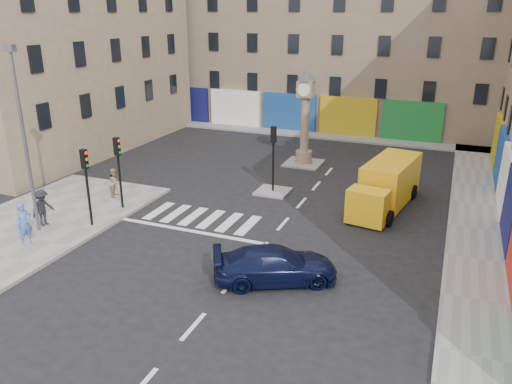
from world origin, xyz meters
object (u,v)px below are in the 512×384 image
Objects in this scene: traffic_light_left_far at (118,161)px; clock_pillar at (305,112)px; pedestrian_tan at (115,182)px; lamp_post at (23,132)px; yellow_van at (387,185)px; traffic_light_island at (273,148)px; pedestrian_blue at (24,224)px; navy_sedan at (275,265)px; traffic_light_left_near at (86,175)px; pedestrian_dark at (42,208)px.

clock_pillar reaches higher than traffic_light_left_far.
lamp_post is at bearing 152.98° from pedestrian_tan.
yellow_van is 14.56m from pedestrian_tan.
traffic_light_island is 1.92× the size of pedestrian_blue.
traffic_light_left_far reaches higher than navy_sedan.
clock_pillar reaches higher than traffic_light_left_near.
yellow_van reaches higher than pedestrian_blue.
lamp_post is 4.31× the size of pedestrian_blue.
traffic_light_left_near is at bearing -90.00° from traffic_light_left_far.
pedestrian_dark is at bearing -156.66° from traffic_light_left_near.
navy_sedan is 12.24m from pedestrian_tan.
pedestrian_blue is at bearing -103.24° from traffic_light_left_far.
pedestrian_blue is at bearing 69.50° from navy_sedan.
traffic_light_left_far is at bearing -118.94° from clock_pillar.
traffic_light_island is 0.79× the size of navy_sedan.
navy_sedan is at bearing -84.93° from pedestrian_dark.
clock_pillar is at bearing -58.00° from pedestrian_tan.
traffic_light_left_far is at bearing -154.03° from pedestrian_tan.
traffic_light_left_far is 1.92× the size of pedestrian_blue.
yellow_van is at bearing -43.48° from navy_sedan.
traffic_light_left_near and traffic_light_left_far have the same top height.
pedestrian_dark is (-2.04, -0.88, -1.58)m from traffic_light_left_near.
lamp_post is 17.31m from clock_pillar.
yellow_van reaches higher than navy_sedan.
traffic_light_left_near reaches higher than pedestrian_blue.
pedestrian_dark is at bearing 104.93° from lamp_post.
pedestrian_blue is (-13.72, -10.87, -0.06)m from yellow_van.
pedestrian_tan is at bearing 83.88° from lamp_post.
traffic_light_left_near is at bearing 54.28° from navy_sedan.
lamp_post is 5.25× the size of pedestrian_tan.
traffic_light_left_far is 5.51m from pedestrian_blue.
lamp_post is (-1.90, -1.40, 2.17)m from traffic_light_left_near.
pedestrian_blue is 2.06m from pedestrian_dark.
pedestrian_tan is 4.60m from pedestrian_dark.
traffic_light_left_near is at bearing -114.55° from clock_pillar.
traffic_light_left_far reaches higher than pedestrian_tan.
yellow_van is (14.41, 9.51, -3.62)m from lamp_post.
pedestrian_blue is (0.69, -1.36, -3.68)m from lamp_post.
traffic_light_island is at bearing -6.80° from navy_sedan.
traffic_light_island reaches higher than pedestrian_blue.
pedestrian_blue is 6.44m from pedestrian_tan.
pedestrian_tan is (-7.66, -10.12, -2.61)m from clock_pillar.
traffic_light_island is 10.03m from navy_sedan.
traffic_light_island is 13.05m from pedestrian_blue.
pedestrian_dark is at bearing -121.87° from traffic_light_left_far.
yellow_van is (2.73, 9.52, 0.49)m from navy_sedan.
traffic_light_island is at bearing 40.60° from traffic_light_left_far.
traffic_light_left_near is 14.98m from yellow_van.
yellow_van is at bearing 33.42° from lamp_post.
pedestrian_blue reaches higher than pedestrian_dark.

